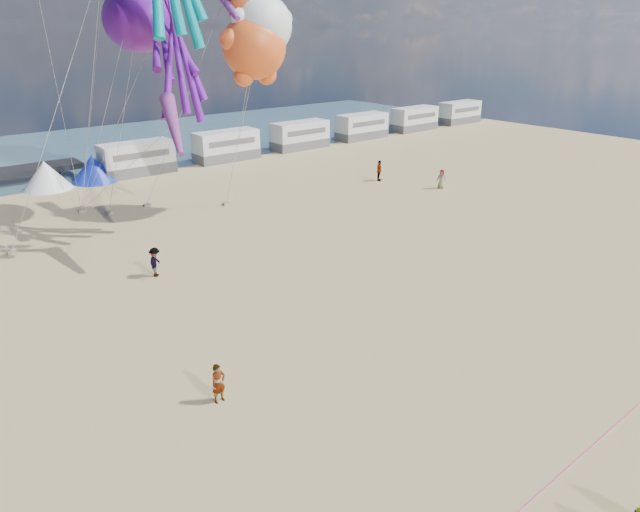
{
  "coord_description": "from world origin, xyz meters",
  "views": [
    {
      "loc": [
        -14.09,
        -10.87,
        12.82
      ],
      "look_at": [
        -0.17,
        6.0,
        3.99
      ],
      "focal_mm": 32.0,
      "sensor_mm": 36.0,
      "label": 1
    }
  ],
  "objects": [
    {
      "name": "kite_panda",
      "position": [
        9.35,
        23.63,
        12.87
      ],
      "size": [
        5.4,
        5.15,
        6.9
      ],
      "primitive_type": null,
      "rotation": [
        0.0,
        0.0,
        -0.12
      ],
      "color": "white"
    },
    {
      "name": "motorhome_5",
      "position": [
        53.5,
        40.0,
        1.5
      ],
      "size": [
        6.6,
        2.5,
        3.0
      ],
      "primitive_type": "cube",
      "color": "silver",
      "rests_on": "ground"
    },
    {
      "name": "windsock_right",
      "position": [
        -0.11,
        18.74,
        7.78
      ],
      "size": [
        2.51,
        4.99,
        4.97
      ],
      "primitive_type": null,
      "rotation": [
        0.0,
        0.0,
        -0.34
      ],
      "color": "red"
    },
    {
      "name": "ground",
      "position": [
        0.0,
        0.0,
        0.0
      ],
      "size": [
        120.0,
        120.0,
        0.0
      ],
      "primitive_type": "plane",
      "color": "tan",
      "rests_on": "ground"
    },
    {
      "name": "motorhome_2",
      "position": [
        25.0,
        40.0,
        1.5
      ],
      "size": [
        6.6,
        2.5,
        3.0
      ],
      "primitive_type": "cube",
      "color": "silver",
      "rests_on": "ground"
    },
    {
      "name": "beachgoer_3",
      "position": [
        21.62,
        24.14,
        0.91
      ],
      "size": [
        1.36,
        1.15,
        1.82
      ],
      "primitive_type": "imported",
      "rotation": [
        0.0,
        0.0,
        0.49
      ],
      "color": "#7F6659",
      "rests_on": "ground"
    },
    {
      "name": "tent_white",
      "position": [
        -2.0,
        40.0,
        1.2
      ],
      "size": [
        4.0,
        4.0,
        2.4
      ],
      "primitive_type": "cone",
      "color": "white",
      "rests_on": "ground"
    },
    {
      "name": "kite_teddy_orange",
      "position": [
        8.63,
        23.67,
        11.54
      ],
      "size": [
        6.76,
        6.59,
        7.45
      ],
      "primitive_type": null,
      "rotation": [
        0.0,
        0.0,
        -0.38
      ],
      "color": "#FF5E22"
    },
    {
      "name": "motorhome_1",
      "position": [
        15.5,
        40.0,
        1.5
      ],
      "size": [
        6.6,
        2.5,
        3.0
      ],
      "primitive_type": "cube",
      "color": "silver",
      "rests_on": "ground"
    },
    {
      "name": "beachgoer_2",
      "position": [
        -2.72,
        17.09,
        0.83
      ],
      "size": [
        1.01,
        1.02,
        1.66
      ],
      "primitive_type": "imported",
      "rotation": [
        0.0,
        0.0,
        0.83
      ],
      "color": "#7F6659",
      "rests_on": "ground"
    },
    {
      "name": "tent_blue",
      "position": [
        2.0,
        40.0,
        1.2
      ],
      "size": [
        4.0,
        4.0,
        2.4
      ],
      "primitive_type": "cone",
      "color": "#1933CC",
      "rests_on": "ground"
    },
    {
      "name": "motorhome_0",
      "position": [
        6.0,
        40.0,
        1.5
      ],
      "size": [
        6.6,
        2.5,
        3.0
      ],
      "primitive_type": "cube",
      "color": "silver",
      "rests_on": "ground"
    },
    {
      "name": "kite_octopus_purple",
      "position": [
        2.6,
        28.36,
        13.24
      ],
      "size": [
        4.81,
        9.62,
        10.63
      ],
      "primitive_type": null,
      "rotation": [
        0.0,
        0.0,
        -0.09
      ],
      "color": "#5F1097"
    },
    {
      "name": "sandbag_b",
      "position": [
        -0.61,
        29.81,
        0.11
      ],
      "size": [
        0.5,
        0.35,
        0.22
      ],
      "primitive_type": "cube",
      "color": "gray",
      "rests_on": "ground"
    },
    {
      "name": "sandbag_e",
      "position": [
        -1.99,
        31.59,
        0.11
      ],
      "size": [
        0.5,
        0.35,
        0.22
      ],
      "primitive_type": "cube",
      "color": "gray",
      "rests_on": "ground"
    },
    {
      "name": "standing_person",
      "position": [
        -5.82,
        4.95,
        0.77
      ],
      "size": [
        0.59,
        0.4,
        1.55
      ],
      "primitive_type": "imported",
      "rotation": [
        0.0,
        0.0,
        0.06
      ],
      "color": "tan",
      "rests_on": "ground"
    },
    {
      "name": "sandbag_d",
      "position": [
        2.32,
        29.85,
        0.11
      ],
      "size": [
        0.5,
        0.35,
        0.22
      ],
      "primitive_type": "cube",
      "color": "gray",
      "rests_on": "ground"
    },
    {
      "name": "beachgoer_0",
      "position": [
        23.87,
        18.95,
        0.81
      ],
      "size": [
        0.62,
        0.7,
        1.61
      ],
      "primitive_type": "imported",
      "rotation": [
        0.0,
        0.0,
        5.21
      ],
      "color": "#7F6659",
      "rests_on": "ground"
    },
    {
      "name": "rope_line",
      "position": [
        0.0,
        -5.0,
        0.02
      ],
      "size": [
        34.0,
        0.03,
        0.03
      ],
      "primitive_type": "cylinder",
      "rotation": [
        0.0,
        1.57,
        0.0
      ],
      "color": "#F2338C",
      "rests_on": "ground"
    },
    {
      "name": "sandbag_a",
      "position": [
        -8.09,
        25.77,
        0.11
      ],
      "size": [
        0.5,
        0.35,
        0.22
      ],
      "primitive_type": "cube",
      "color": "gray",
      "rests_on": "ground"
    },
    {
      "name": "motorhome_4",
      "position": [
        44.0,
        40.0,
        1.5
      ],
      "size": [
        6.6,
        2.5,
        3.0
      ],
      "primitive_type": "cube",
      "color": "silver",
      "rests_on": "ground"
    },
    {
      "name": "motorhome_3",
      "position": [
        34.5,
        40.0,
        1.5
      ],
      "size": [
        6.6,
        2.5,
        3.0
      ],
      "primitive_type": "cube",
      "color": "silver",
      "rests_on": "ground"
    },
    {
      "name": "water",
      "position": [
        0.0,
        55.0,
        0.02
      ],
      "size": [
        120.0,
        120.0,
        0.0
      ],
      "primitive_type": "plane",
      "color": "#3A5E70",
      "rests_on": "ground"
    },
    {
      "name": "sandbag_c",
      "position": [
        7.23,
        26.32,
        0.11
      ],
      "size": [
        0.5,
        0.35,
        0.22
      ],
      "primitive_type": "cube",
      "color": "gray",
      "rests_on": "ground"
    }
  ]
}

